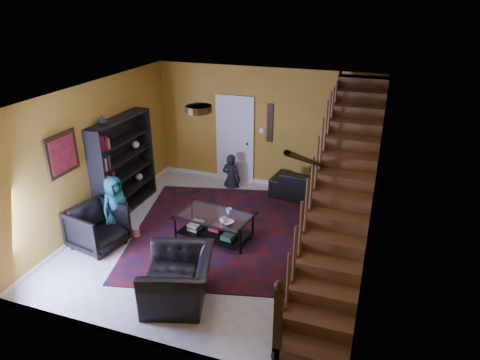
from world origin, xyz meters
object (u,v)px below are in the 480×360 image
(sofa, at_px, (322,187))
(armchair_left, at_px, (98,227))
(armchair_right, at_px, (178,279))
(coffee_table, at_px, (215,225))
(bookshelf, at_px, (124,166))

(sofa, bearing_deg, armchair_left, 50.06)
(armchair_right, height_order, coffee_table, armchair_right)
(bookshelf, relative_size, coffee_table, 1.38)
(armchair_left, xyz_separation_m, armchair_right, (2.05, -0.85, -0.02))
(armchair_left, distance_m, armchair_right, 2.22)
(bookshelf, bearing_deg, sofa, 23.53)
(coffee_table, bearing_deg, sofa, 54.15)
(sofa, distance_m, armchair_right, 4.33)
(sofa, height_order, armchair_right, armchair_right)
(armchair_left, relative_size, coffee_table, 0.60)
(bookshelf, xyz_separation_m, armchair_right, (2.41, -2.37, -0.59))
(armchair_left, bearing_deg, sofa, -36.07)
(sofa, bearing_deg, armchair_right, 77.64)
(sofa, xyz_separation_m, armchair_right, (-1.50, -4.07, 0.05))
(sofa, relative_size, coffee_table, 1.53)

